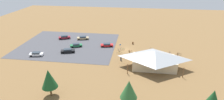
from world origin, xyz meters
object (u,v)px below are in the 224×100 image
Objects in this scene: pine_mideast at (129,89)px; bike_pavilion at (154,58)px; bicycle_blue_lone_east at (172,58)px; car_maroon_back_corner at (64,37)px; bicycle_silver_yard_left at (119,50)px; car_tan_by_curb at (83,38)px; pine_far_west at (49,79)px; bicycle_green_yard_front at (123,49)px; lot_sign at (120,46)px; visitor_by_pavilion at (121,58)px; bicycle_teal_lone_west at (150,52)px; bicycle_purple_trailside at (170,53)px; car_red_near_entry at (107,45)px; bicycle_white_near_sign at (152,49)px; car_white_second_row at (36,54)px; pine_center at (213,99)px; bicycle_orange_yard_right at (159,54)px; bicycle_yellow_mid_cluster at (119,53)px; bicycle_black_back_row at (179,54)px; visitor_at_bikes at (134,54)px; bicycle_red_front_row at (130,51)px; car_black_end_stall at (68,51)px; car_green_aisle_side at (76,45)px; trash_bin at (133,43)px.

bike_pavilion is at bearing -109.27° from pine_mideast.
car_maroon_back_corner is (41.67, -13.52, 0.40)m from bicycle_blue_lone_east.
bicycle_silver_yard_left is 0.31× the size of car_tan_by_curb.
bicycle_blue_lone_east is 43.81m from car_maroon_back_corner.
bicycle_silver_yard_left is at bearing -114.59° from pine_far_west.
bicycle_blue_lone_east is (-16.65, 5.26, -0.01)m from bicycle_green_yard_front.
lot_sign reaches higher than visitor_by_pavilion.
bicycle_silver_yard_left is at bearing 0.56° from bicycle_teal_lone_west.
bicycle_green_yard_front is (16.37, -1.25, 0.03)m from bicycle_purple_trailside.
bicycle_teal_lone_west is 16.36m from car_red_near_entry.
car_tan_by_curb is at bearing -29.66° from car_red_near_entry.
bicycle_white_near_sign is 39.99m from car_white_second_row.
pine_center is 52.92m from car_white_second_row.
pine_center is at bearing 97.44° from bicycle_blue_lone_east.
pine_center is at bearing 124.15° from lot_sign.
bicycle_green_yard_front is 12.78m from bicycle_orange_yard_right.
bicycle_silver_yard_left is at bearing -80.55° from bicycle_yellow_mid_cluster.
bicycle_black_back_row is 6.88m from bicycle_orange_yard_right.
bicycle_blue_lone_east is at bearing -179.50° from visitor_at_bikes.
bicycle_green_yard_front reaches higher than bicycle_orange_yard_right.
pine_center reaches higher than bicycle_green_yard_front.
bicycle_red_front_row is 0.76× the size of visitor_by_pavilion.
bicycle_white_near_sign is 0.29× the size of car_maroon_back_corner.
bicycle_yellow_mid_cluster is 0.32× the size of car_maroon_back_corner.
lot_sign is at bearing -55.85° from pine_center.
car_green_aisle_side is at bearing -102.64° from car_black_end_stall.
bicycle_teal_lone_west is at bearing -141.49° from visitor_by_pavilion.
bicycle_purple_trailside is 35.00m from car_tan_by_curb.
pine_far_west reaches higher than pine_center.
bicycle_silver_yard_left is 17.83m from car_black_end_stall.
car_green_aisle_side is at bearing 9.57° from car_red_near_entry.
bike_pavilion is 13.15m from bicycle_white_near_sign.
car_maroon_back_corner is (28.79, -38.36, -3.44)m from pine_mideast.
bicycle_black_back_row is 3.05m from bicycle_purple_trailside.
bicycle_red_front_row is (-3.69, 1.63, -1.06)m from lot_sign.
pine_far_west is 38.96m from car_maroon_back_corner.
bicycle_yellow_mid_cluster is (0.93, 3.62, -0.03)m from bicycle_green_yard_front.
bicycle_silver_yard_left is (1.34, 1.17, 0.02)m from bicycle_green_yard_front.
visitor_at_bikes is at bearing 37.80° from bicycle_teal_lone_west.
car_maroon_back_corner reaches higher than bicycle_yellow_mid_cluster.
pine_far_west is 1.36× the size of car_red_near_entry.
bicycle_black_back_row is 19.44m from bicycle_green_yard_front.
car_tan_by_curb is at bearing -33.10° from visitor_at_bikes.
bicycle_green_yard_front is 0.34× the size of car_red_near_entry.
trash_bin reaches higher than bicycle_silver_yard_left.
bike_pavilion reaches higher than bicycle_black_back_row.
car_white_second_row is (32.02, -20.99, -3.49)m from pine_mideast.
lot_sign is 1.69× the size of bicycle_red_front_row.
visitor_at_bikes is (-0.51, -24.73, -3.32)m from pine_mideast.
bicycle_yellow_mid_cluster is 1.11× the size of bicycle_white_near_sign.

